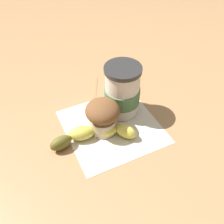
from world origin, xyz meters
TOP-DOWN VIEW (x-y plane):
  - ground_plane at (0.00, 0.00)m, footprint 3.00×3.00m
  - paper_napkin at (0.00, 0.00)m, footprint 0.26×0.26m
  - coffee_cup at (-0.05, 0.04)m, footprint 0.09×0.09m
  - muffin at (0.01, -0.02)m, footprint 0.08×0.08m
  - banana at (0.03, -0.05)m, footprint 0.07×0.21m
  - wooden_stirrer at (-0.15, -0.01)m, footprint 0.11×0.03m

SIDE VIEW (x-z plane):
  - ground_plane at x=0.00m, z-range 0.00..0.00m
  - paper_napkin at x=0.00m, z-range 0.00..0.00m
  - wooden_stirrer at x=-0.15m, z-range 0.00..0.00m
  - banana at x=0.03m, z-range 0.00..0.04m
  - muffin at x=0.01m, z-range 0.01..0.09m
  - coffee_cup at x=-0.05m, z-range 0.00..0.13m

